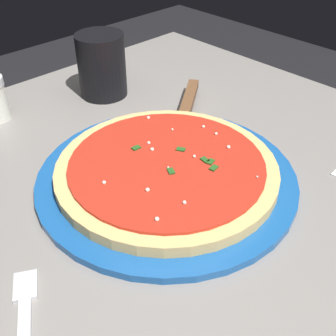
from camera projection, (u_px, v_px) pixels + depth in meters
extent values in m
cube|color=black|center=(172.00, 179.00, 1.22)|extent=(0.06, 0.06, 0.72)
cube|color=gray|center=(194.00, 206.00, 0.56)|extent=(0.94, 0.85, 0.03)
cylinder|color=#195199|center=(168.00, 177.00, 0.58)|extent=(0.35, 0.35, 0.01)
cylinder|color=#DBB26B|center=(168.00, 169.00, 0.57)|extent=(0.30, 0.30, 0.02)
cylinder|color=red|center=(168.00, 163.00, 0.57)|extent=(0.26, 0.26, 0.00)
sphere|color=#EFEACC|center=(172.00, 129.00, 0.63)|extent=(0.00, 0.00, 0.00)
sphere|color=#EFEACC|center=(168.00, 167.00, 0.56)|extent=(0.00, 0.00, 0.00)
sphere|color=#EFEACC|center=(257.00, 177.00, 0.54)|extent=(0.00, 0.00, 0.00)
sphere|color=#EFEACC|center=(216.00, 134.00, 0.62)|extent=(0.00, 0.00, 0.00)
sphere|color=#EFEACC|center=(184.00, 202.00, 0.50)|extent=(0.00, 0.00, 0.00)
sphere|color=#EFEACC|center=(152.00, 149.00, 0.59)|extent=(0.01, 0.01, 0.01)
sphere|color=#EFEACC|center=(147.00, 190.00, 0.52)|extent=(0.01, 0.01, 0.01)
sphere|color=#EFEACC|center=(149.00, 143.00, 0.60)|extent=(0.00, 0.00, 0.00)
sphere|color=#EFEACC|center=(104.00, 183.00, 0.53)|extent=(0.00, 0.00, 0.00)
sphere|color=#EFEACC|center=(194.00, 156.00, 0.58)|extent=(0.00, 0.00, 0.00)
sphere|color=#EFEACC|center=(148.00, 118.00, 0.66)|extent=(0.00, 0.00, 0.00)
sphere|color=#EFEACC|center=(203.00, 127.00, 0.64)|extent=(0.00, 0.00, 0.00)
sphere|color=#EFEACC|center=(229.00, 147.00, 0.59)|extent=(0.01, 0.01, 0.01)
sphere|color=#EFEACC|center=(157.00, 219.00, 0.48)|extent=(0.01, 0.01, 0.01)
cube|color=#23561E|center=(181.00, 149.00, 0.59)|extent=(0.01, 0.01, 0.00)
cube|color=#23561E|center=(205.00, 160.00, 0.57)|extent=(0.01, 0.01, 0.00)
cube|color=#23561E|center=(136.00, 148.00, 0.59)|extent=(0.01, 0.01, 0.00)
cube|color=#23561E|center=(171.00, 171.00, 0.55)|extent=(0.01, 0.01, 0.00)
cube|color=#23561E|center=(210.00, 162.00, 0.57)|extent=(0.01, 0.01, 0.00)
cube|color=#23561E|center=(211.00, 166.00, 0.56)|extent=(0.01, 0.01, 0.00)
cube|color=silver|center=(179.00, 135.00, 0.66)|extent=(0.11, 0.11, 0.00)
cube|color=brown|center=(189.00, 99.00, 0.74)|extent=(0.09, 0.12, 0.01)
cylinder|color=black|center=(102.00, 65.00, 0.76)|extent=(0.09, 0.09, 0.11)
cube|color=silver|center=(26.00, 286.00, 0.44)|extent=(0.04, 0.04, 0.00)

